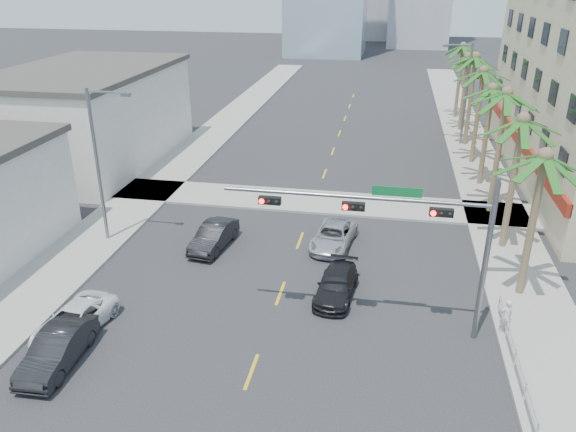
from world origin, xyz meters
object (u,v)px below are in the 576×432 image
object	(u,v)px
car_lane_left	(214,236)
car_lane_right	(336,285)
car_lane_center	(333,236)
car_parked_far	(74,320)
pedestrian	(506,316)
traffic_signal_mast	(409,227)
car_parked_mid	(57,349)

from	to	relation	value
car_lane_left	car_lane_right	size ratio (longest dim) A/B	1.00
car_lane_left	car_lane_center	size ratio (longest dim) A/B	0.93
car_parked_far	car_lane_right	distance (m)	12.12
car_parked_far	car_lane_right	size ratio (longest dim) A/B	1.04
car_parked_far	pedestrian	distance (m)	18.87
traffic_signal_mast	car_parked_mid	world-z (taller)	traffic_signal_mast
car_parked_mid	car_lane_left	bearing A→B (deg)	72.69
car_lane_left	car_parked_far	bearing A→B (deg)	-104.02
car_parked_mid	pedestrian	world-z (taller)	pedestrian
traffic_signal_mast	car_parked_mid	bearing A→B (deg)	-160.29
car_parked_far	car_lane_left	world-z (taller)	car_lane_left
car_lane_right	traffic_signal_mast	bearing A→B (deg)	-32.07
traffic_signal_mast	car_parked_mid	distance (m)	15.07
car_parked_mid	car_lane_center	bearing A→B (deg)	50.14
car_lane_center	car_lane_right	xyz separation A→B (m)	(0.74, -5.42, -0.02)
car_parked_far	pedestrian	xyz separation A→B (m)	(18.57, 3.28, 0.33)
car_lane_center	car_lane_right	world-z (taller)	car_lane_center
car_lane_left	pedestrian	world-z (taller)	pedestrian
car_lane_right	car_parked_mid	bearing A→B (deg)	-140.68
car_parked_far	car_lane_center	distance (m)	14.69
car_lane_center	traffic_signal_mast	bearing A→B (deg)	-56.39
car_lane_center	car_lane_right	distance (m)	5.47
car_parked_mid	car_lane_center	size ratio (longest dim) A/B	0.96
car_lane_left	car_lane_right	world-z (taller)	car_lane_left
car_parked_mid	car_parked_far	bearing A→B (deg)	100.74
car_lane_right	car_lane_left	bearing A→B (deg)	156.87
car_parked_far	car_parked_mid	bearing A→B (deg)	-70.05
car_lane_center	pedestrian	distance (m)	11.00
car_lane_left	car_lane_center	world-z (taller)	car_lane_left
car_parked_mid	car_lane_right	xyz separation A→B (m)	(10.54, 7.18, -0.11)
traffic_signal_mast	pedestrian	xyz separation A→B (m)	(4.52, 0.52, -4.12)
car_lane_left	car_lane_right	bearing A→B (deg)	-20.91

